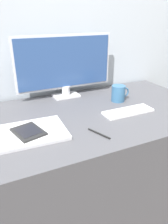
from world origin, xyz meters
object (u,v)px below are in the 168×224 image
at_px(monitor, 65,65).
at_px(pen, 99,134).
at_px(ereader, 28,132).
at_px(laptop, 30,133).
at_px(coffee_mug, 119,93).
at_px(keyboard, 128,111).

bearing_deg(monitor, pen, -94.96).
bearing_deg(pen, ereader, 156.77).
xyz_separation_m(laptop, ereader, (-0.01, -0.01, 0.01)).
xyz_separation_m(coffee_mug, pen, (-0.33, -0.33, -0.05)).
bearing_deg(laptop, coffee_mug, 17.10).
height_order(keyboard, laptop, laptop).
height_order(laptop, coffee_mug, coffee_mug).
distance_m(laptop, coffee_mug, 0.66).
height_order(monitor, laptop, monitor).
distance_m(ereader, pen, 0.33).
height_order(laptop, pen, laptop).
relative_size(ereader, coffee_mug, 1.42).
xyz_separation_m(keyboard, coffee_mug, (0.05, 0.18, 0.05)).
height_order(coffee_mug, pen, coffee_mug).
xyz_separation_m(monitor, laptop, (-0.35, -0.42, -0.21)).
relative_size(laptop, ereader, 1.94).
height_order(keyboard, pen, keyboard).
bearing_deg(laptop, ereader, -134.24).
height_order(keyboard, coffee_mug, coffee_mug).
xyz_separation_m(ereader, coffee_mug, (0.64, 0.20, 0.03)).
relative_size(monitor, laptop, 1.89).
relative_size(coffee_mug, pen, 0.99).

